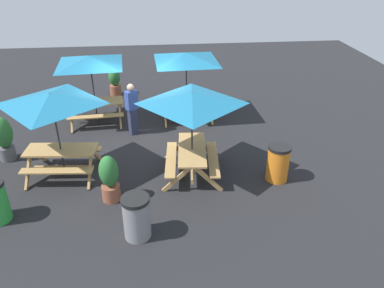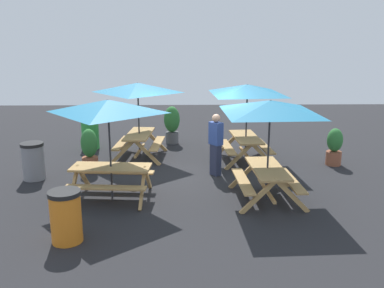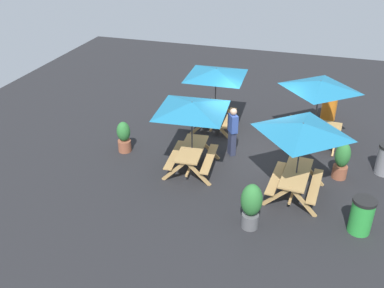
{
  "view_description": "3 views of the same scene",
  "coord_description": "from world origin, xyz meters",
  "px_view_note": "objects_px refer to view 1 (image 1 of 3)",
  "views": [
    {
      "loc": [
        -0.64,
        10.26,
        5.52
      ],
      "look_at": [
        -1.48,
        1.93,
        0.9
      ],
      "focal_mm": 35.0,
      "sensor_mm": 36.0,
      "label": 1
    },
    {
      "loc": [
        -10.85,
        0.27,
        3.69
      ],
      "look_at": [
        -0.0,
        0.04,
        0.9
      ],
      "focal_mm": 40.0,
      "sensor_mm": 36.0,
      "label": 2
    },
    {
      "loc": [
        12.35,
        1.76,
        7.26
      ],
      "look_at": [
        1.41,
        -1.59,
        0.9
      ],
      "focal_mm": 40.0,
      "sensor_mm": 36.0,
      "label": 3
    }
  ],
  "objects_px": {
    "picnic_table_2": "(52,105)",
    "picnic_table_3": "(186,62)",
    "picnic_table_1": "(90,65)",
    "potted_plant_1": "(110,178)",
    "picnic_table_0": "(192,105)",
    "potted_plant_0": "(115,82)",
    "trash_bin_orange": "(278,163)",
    "trash_bin_gray": "(137,217)",
    "person_standing": "(132,108)",
    "potted_plant_2": "(3,137)"
  },
  "relations": [
    {
      "from": "potted_plant_0",
      "to": "potted_plant_2",
      "type": "relative_size",
      "value": 0.84
    },
    {
      "from": "picnic_table_3",
      "to": "picnic_table_1",
      "type": "bearing_deg",
      "value": -1.4
    },
    {
      "from": "trash_bin_orange",
      "to": "person_standing",
      "type": "distance_m",
      "value": 4.84
    },
    {
      "from": "picnic_table_0",
      "to": "picnic_table_1",
      "type": "xyz_separation_m",
      "value": [
        2.89,
        -3.52,
        0.0
      ]
    },
    {
      "from": "trash_bin_gray",
      "to": "potted_plant_1",
      "type": "distance_m",
      "value": 1.48
    },
    {
      "from": "picnic_table_0",
      "to": "trash_bin_orange",
      "type": "distance_m",
      "value": 2.67
    },
    {
      "from": "picnic_table_0",
      "to": "picnic_table_1",
      "type": "height_order",
      "value": "same"
    },
    {
      "from": "potted_plant_2",
      "to": "person_standing",
      "type": "bearing_deg",
      "value": -160.3
    },
    {
      "from": "picnic_table_1",
      "to": "picnic_table_3",
      "type": "height_order",
      "value": "same"
    },
    {
      "from": "picnic_table_1",
      "to": "person_standing",
      "type": "relative_size",
      "value": 1.69
    },
    {
      "from": "picnic_table_3",
      "to": "potted_plant_0",
      "type": "height_order",
      "value": "picnic_table_3"
    },
    {
      "from": "picnic_table_0",
      "to": "potted_plant_1",
      "type": "height_order",
      "value": "picnic_table_0"
    },
    {
      "from": "picnic_table_1",
      "to": "potted_plant_1",
      "type": "relative_size",
      "value": 2.36
    },
    {
      "from": "picnic_table_0",
      "to": "picnic_table_2",
      "type": "relative_size",
      "value": 1.0
    },
    {
      "from": "trash_bin_gray",
      "to": "trash_bin_orange",
      "type": "bearing_deg",
      "value": -153.33
    },
    {
      "from": "picnic_table_2",
      "to": "potted_plant_1",
      "type": "xyz_separation_m",
      "value": [
        -1.33,
        1.24,
        -1.38
      ]
    },
    {
      "from": "picnic_table_3",
      "to": "trash_bin_orange",
      "type": "bearing_deg",
      "value": 113.84
    },
    {
      "from": "picnic_table_0",
      "to": "trash_bin_gray",
      "type": "bearing_deg",
      "value": -26.47
    },
    {
      "from": "trash_bin_orange",
      "to": "potted_plant_0",
      "type": "bearing_deg",
      "value": -54.6
    },
    {
      "from": "trash_bin_orange",
      "to": "potted_plant_0",
      "type": "xyz_separation_m",
      "value": [
        4.62,
        -6.5,
        0.05
      ]
    },
    {
      "from": "trash_bin_orange",
      "to": "trash_bin_gray",
      "type": "bearing_deg",
      "value": 26.67
    },
    {
      "from": "trash_bin_orange",
      "to": "person_standing",
      "type": "relative_size",
      "value": 0.59
    },
    {
      "from": "picnic_table_2",
      "to": "picnic_table_3",
      "type": "relative_size",
      "value": 0.83
    },
    {
      "from": "picnic_table_1",
      "to": "person_standing",
      "type": "height_order",
      "value": "picnic_table_1"
    },
    {
      "from": "picnic_table_3",
      "to": "trash_bin_gray",
      "type": "xyz_separation_m",
      "value": [
        1.54,
        5.81,
        -1.49
      ]
    },
    {
      "from": "picnic_table_3",
      "to": "potted_plant_1",
      "type": "distance_m",
      "value": 5.19
    },
    {
      "from": "trash_bin_gray",
      "to": "potted_plant_0",
      "type": "bearing_deg",
      "value": -82.48
    },
    {
      "from": "person_standing",
      "to": "trash_bin_orange",
      "type": "bearing_deg",
      "value": 105.88
    },
    {
      "from": "trash_bin_orange",
      "to": "potted_plant_0",
      "type": "distance_m",
      "value": 7.98
    },
    {
      "from": "trash_bin_orange",
      "to": "person_standing",
      "type": "height_order",
      "value": "person_standing"
    },
    {
      "from": "potted_plant_0",
      "to": "potted_plant_2",
      "type": "bearing_deg",
      "value": 60.83
    },
    {
      "from": "picnic_table_3",
      "to": "trash_bin_orange",
      "type": "height_order",
      "value": "picnic_table_3"
    },
    {
      "from": "picnic_table_0",
      "to": "potted_plant_0",
      "type": "bearing_deg",
      "value": -152.85
    },
    {
      "from": "picnic_table_1",
      "to": "picnic_table_2",
      "type": "bearing_deg",
      "value": 77.35
    },
    {
      "from": "picnic_table_2",
      "to": "person_standing",
      "type": "height_order",
      "value": "picnic_table_2"
    },
    {
      "from": "picnic_table_2",
      "to": "picnic_table_3",
      "type": "xyz_separation_m",
      "value": [
        -3.53,
        -3.25,
        0.0
      ]
    },
    {
      "from": "picnic_table_3",
      "to": "person_standing",
      "type": "height_order",
      "value": "picnic_table_3"
    },
    {
      "from": "trash_bin_gray",
      "to": "person_standing",
      "type": "bearing_deg",
      "value": -87.04
    },
    {
      "from": "person_standing",
      "to": "trash_bin_gray",
      "type": "bearing_deg",
      "value": 57.31
    },
    {
      "from": "picnic_table_0",
      "to": "picnic_table_1",
      "type": "distance_m",
      "value": 4.55
    },
    {
      "from": "potted_plant_1",
      "to": "potted_plant_2",
      "type": "relative_size",
      "value": 0.92
    },
    {
      "from": "picnic_table_3",
      "to": "trash_bin_orange",
      "type": "relative_size",
      "value": 2.88
    },
    {
      "from": "person_standing",
      "to": "picnic_table_1",
      "type": "bearing_deg",
      "value": -73.64
    },
    {
      "from": "picnic_table_0",
      "to": "picnic_table_2",
      "type": "height_order",
      "value": "same"
    },
    {
      "from": "picnic_table_1",
      "to": "trash_bin_orange",
      "type": "relative_size",
      "value": 2.88
    },
    {
      "from": "trash_bin_gray",
      "to": "potted_plant_2",
      "type": "distance_m",
      "value": 5.15
    },
    {
      "from": "trash_bin_orange",
      "to": "potted_plant_0",
      "type": "relative_size",
      "value": 0.9
    },
    {
      "from": "picnic_table_3",
      "to": "potted_plant_2",
      "type": "relative_size",
      "value": 2.18
    },
    {
      "from": "potted_plant_2",
      "to": "picnic_table_1",
      "type": "bearing_deg",
      "value": -134.81
    },
    {
      "from": "trash_bin_orange",
      "to": "trash_bin_gray",
      "type": "height_order",
      "value": "same"
    }
  ]
}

